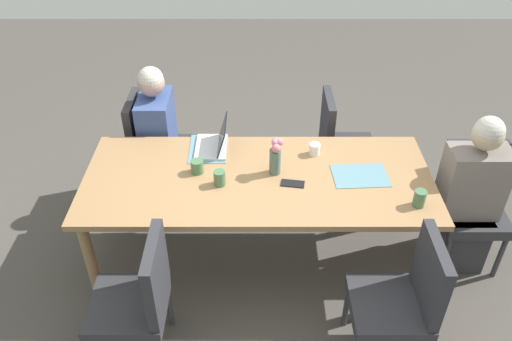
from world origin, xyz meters
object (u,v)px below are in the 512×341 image
at_px(chair_far_left_mid, 150,144).
at_px(coffee_mug_centre_right, 313,149).
at_px(coffee_mug_near_right, 218,178).
at_px(coffee_mug_near_left, 417,198).
at_px(dining_table, 256,185).
at_px(person_head_right_left_near, 464,201).
at_px(chair_head_right_left_near, 468,197).
at_px(chair_far_left_far, 338,141).
at_px(coffee_mug_centre_left, 195,167).
at_px(flower_vase, 274,155).
at_px(chair_near_right_near, 137,297).
at_px(phone_black, 291,183).
at_px(chair_near_right_mid, 402,296).
at_px(laptop_far_left_mid, 213,143).
at_px(person_far_left_mid, 157,145).

height_order(chair_far_left_mid, coffee_mug_centre_right, chair_far_left_mid).
bearing_deg(coffee_mug_near_right, coffee_mug_near_left, -9.73).
relative_size(coffee_mug_near_right, coffee_mug_centre_right, 1.23).
xyz_separation_m(dining_table, person_head_right_left_near, (1.43, 0.02, -0.16)).
bearing_deg(dining_table, chair_head_right_left_near, 3.58).
distance_m(chair_far_left_far, coffee_mug_centre_left, 1.35).
bearing_deg(chair_far_left_far, chair_head_right_left_near, -41.45).
bearing_deg(flower_vase, coffee_mug_near_left, -21.29).
height_order(chair_head_right_left_near, coffee_mug_centre_left, chair_head_right_left_near).
height_order(dining_table, person_head_right_left_near, person_head_right_left_near).
xyz_separation_m(chair_near_right_near, coffee_mug_centre_left, (0.27, 0.83, 0.30)).
relative_size(coffee_mug_near_right, phone_black, 0.67).
bearing_deg(chair_near_right_near, phone_black, 37.89).
relative_size(dining_table, flower_vase, 8.72).
bearing_deg(coffee_mug_centre_right, chair_far_left_far, 63.59).
height_order(chair_far_left_mid, chair_near_right_near, same).
bearing_deg(coffee_mug_near_left, chair_near_right_mid, -107.38).
bearing_deg(flower_vase, coffee_mug_centre_right, 37.63).
relative_size(chair_far_left_mid, coffee_mug_centre_right, 10.97).
xyz_separation_m(dining_table, coffee_mug_centre_right, (0.39, 0.26, 0.11)).
height_order(chair_far_left_far, chair_near_right_near, same).
xyz_separation_m(flower_vase, coffee_mug_near_left, (0.86, -0.34, -0.08)).
height_order(chair_head_right_left_near, person_head_right_left_near, person_head_right_left_near).
distance_m(laptop_far_left_mid, coffee_mug_centre_left, 0.30).
relative_size(coffee_mug_near_right, coffee_mug_centre_left, 1.12).
bearing_deg(chair_near_right_near, coffee_mug_centre_left, 71.80).
relative_size(dining_table, chair_far_left_far, 2.54).
height_order(chair_near_right_near, chair_near_right_mid, same).
bearing_deg(laptop_far_left_mid, person_head_right_left_near, -10.19).
distance_m(coffee_mug_near_right, phone_black, 0.47).
xyz_separation_m(chair_near_right_mid, coffee_mug_near_right, (-1.07, 0.70, 0.31)).
xyz_separation_m(chair_far_left_mid, laptop_far_left_mid, (0.55, -0.46, 0.30)).
relative_size(dining_table, coffee_mug_centre_left, 25.31).
xyz_separation_m(chair_near_right_near, laptop_far_left_mid, (0.37, 1.11, 0.30)).
xyz_separation_m(chair_far_left_mid, coffee_mug_centre_left, (0.46, -0.74, 0.30)).
bearing_deg(chair_far_left_mid, flower_vase, -37.35).
distance_m(laptop_far_left_mid, phone_black, 0.67).
height_order(chair_far_left_mid, coffee_mug_near_left, chair_far_left_mid).
bearing_deg(coffee_mug_centre_right, dining_table, -146.48).
height_order(person_head_right_left_near, chair_far_left_mid, person_head_right_left_near).
height_order(coffee_mug_near_right, coffee_mug_centre_right, coffee_mug_near_right).
bearing_deg(chair_far_left_far, coffee_mug_centre_left, -144.35).
height_order(chair_far_left_mid, chair_near_right_mid, same).
bearing_deg(person_far_left_mid, chair_near_right_mid, -43.14).
xyz_separation_m(coffee_mug_near_right, coffee_mug_centre_right, (0.64, 0.34, -0.01)).
xyz_separation_m(chair_head_right_left_near, chair_near_right_near, (-2.17, -0.87, 0.00)).
distance_m(chair_far_left_far, coffee_mug_centre_right, 0.69).
bearing_deg(person_far_left_mid, phone_black, -38.70).
height_order(dining_table, chair_far_left_mid, chair_far_left_mid).
distance_m(chair_head_right_left_near, flower_vase, 1.44).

